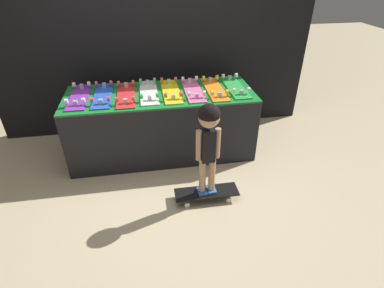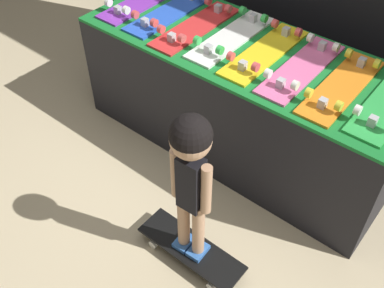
{
  "view_description": "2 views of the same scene",
  "coord_description": "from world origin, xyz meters",
  "views": [
    {
      "loc": [
        -0.17,
        -2.6,
        2.09
      ],
      "look_at": [
        0.26,
        -0.04,
        0.46
      ],
      "focal_mm": 28.0,
      "sensor_mm": 36.0,
      "label": 1
    },
    {
      "loc": [
        1.23,
        -1.45,
        2.25
      ],
      "look_at": [
        0.08,
        -0.03,
        0.47
      ],
      "focal_mm": 42.0,
      "sensor_mm": 36.0,
      "label": 2
    }
  ],
  "objects": [
    {
      "name": "skateboard_red_on_rack",
      "position": [
        -0.38,
        0.57,
        0.79
      ],
      "size": [
        0.2,
        0.72,
        0.09
      ],
      "color": "red",
      "rests_on": "display_rack"
    },
    {
      "name": "ground_plane",
      "position": [
        0.0,
        0.0,
        0.0
      ],
      "size": [
        16.0,
        16.0,
        0.0
      ],
      "primitive_type": "plane",
      "color": "beige"
    },
    {
      "name": "skateboard_purple_on_rack",
      "position": [
        -0.88,
        0.61,
        0.79
      ],
      "size": [
        0.2,
        0.72,
        0.09
      ],
      "color": "purple",
      "rests_on": "display_rack"
    },
    {
      "name": "skateboard_yellow_on_rack",
      "position": [
        0.13,
        0.6,
        0.79
      ],
      "size": [
        0.2,
        0.72,
        0.09
      ],
      "color": "yellow",
      "rests_on": "display_rack"
    },
    {
      "name": "skateboard_pink_on_rack",
      "position": [
        0.38,
        0.59,
        0.79
      ],
      "size": [
        0.2,
        0.72,
        0.09
      ],
      "color": "pink",
      "rests_on": "display_rack"
    },
    {
      "name": "skateboard_orange_on_rack",
      "position": [
        0.63,
        0.57,
        0.79
      ],
      "size": [
        0.2,
        0.72,
        0.09
      ],
      "color": "orange",
      "rests_on": "display_rack"
    },
    {
      "name": "child",
      "position": [
        0.35,
        -0.38,
        0.76
      ],
      "size": [
        0.23,
        0.19,
        0.96
      ],
      "rotation": [
        0.0,
        0.0,
        0.06
      ],
      "color": "#3870C6",
      "rests_on": "skateboard_on_floor"
    },
    {
      "name": "display_rack",
      "position": [
        0.0,
        0.58,
        0.39
      ],
      "size": [
        2.13,
        0.81,
        0.78
      ],
      "color": "black",
      "rests_on": "ground_plane"
    },
    {
      "name": "skateboard_white_on_rack",
      "position": [
        -0.13,
        0.61,
        0.79
      ],
      "size": [
        0.2,
        0.72,
        0.09
      ],
      "color": "white",
      "rests_on": "display_rack"
    },
    {
      "name": "skateboard_blue_on_rack",
      "position": [
        -0.63,
        0.6,
        0.79
      ],
      "size": [
        0.2,
        0.72,
        0.09
      ],
      "color": "blue",
      "rests_on": "display_rack"
    },
    {
      "name": "skateboard_on_floor",
      "position": [
        0.35,
        -0.38,
        0.07
      ],
      "size": [
        0.64,
        0.2,
        0.09
      ],
      "color": "black",
      "rests_on": "ground_plane"
    }
  ]
}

